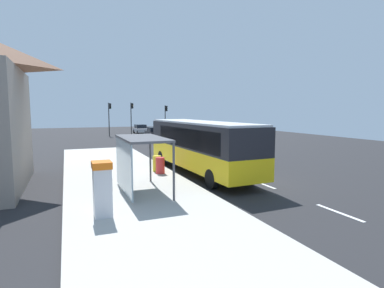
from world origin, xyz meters
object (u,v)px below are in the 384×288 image
at_px(ticket_machine, 102,188).
at_px(recycling_bin_yellow, 157,164).
at_px(sedan_near, 141,129).
at_px(sedan_far, 154,132).
at_px(traffic_light_far_side, 109,114).
at_px(traffic_light_near_side, 166,115).
at_px(white_van, 170,132).
at_px(bus_shelter, 135,150).
at_px(recycling_bin_red, 160,165).
at_px(traffic_light_median, 132,114).
at_px(bus, 200,144).

xyz_separation_m(ticket_machine, recycling_bin_yellow, (3.96, 7.11, -0.52)).
distance_m(sedan_near, ticket_machine, 41.65).
relative_size(sedan_far, traffic_light_far_side, 0.89).
distance_m(ticket_machine, recycling_bin_yellow, 8.15).
bearing_deg(traffic_light_near_side, recycling_bin_yellow, -108.34).
relative_size(sedan_near, ticket_machine, 2.27).
height_order(ticket_machine, traffic_light_far_side, traffic_light_far_side).
distance_m(sedan_far, traffic_light_far_side, 8.03).
relative_size(white_van, ticket_machine, 2.72).
distance_m(white_van, bus_shelter, 23.26).
distance_m(white_van, recycling_bin_yellow, 18.38).
relative_size(traffic_light_near_side, bus_shelter, 1.17).
distance_m(recycling_bin_red, bus_shelter, 4.53).
bearing_deg(sedan_far, sedan_near, 89.99).
bearing_deg(traffic_light_near_side, traffic_light_far_side, 174.69).
bearing_deg(recycling_bin_red, sedan_far, 75.64).
bearing_deg(traffic_light_median, white_van, -82.49).
bearing_deg(traffic_light_far_side, bus, -87.42).
height_order(white_van, bus_shelter, bus_shelter).
bearing_deg(traffic_light_far_side, white_van, -67.59).
xyz_separation_m(sedan_near, recycling_bin_red, (-6.50, -33.90, -0.14)).
relative_size(traffic_light_near_side, traffic_light_far_side, 0.93).
height_order(ticket_machine, recycling_bin_yellow, ticket_machine).
bearing_deg(recycling_bin_red, traffic_light_near_side, 72.06).
bearing_deg(sedan_near, recycling_bin_red, -100.85).
height_order(sedan_near, ticket_machine, ticket_machine).
relative_size(bus, sedan_far, 2.49).
bearing_deg(sedan_far, traffic_light_far_side, 135.10).
bearing_deg(traffic_light_median, sedan_far, -72.91).
xyz_separation_m(recycling_bin_yellow, bus_shelter, (-2.21, -4.38, 1.44)).
distance_m(recycling_bin_yellow, traffic_light_median, 31.33).
bearing_deg(recycling_bin_red, ticket_machine, -121.75).
bearing_deg(traffic_light_near_side, recycling_bin_red, -107.94).
bearing_deg(ticket_machine, sedan_near, 75.45).
bearing_deg(sedan_far, bus_shelter, -106.68).
height_order(traffic_light_far_side, traffic_light_median, traffic_light_median).
relative_size(recycling_bin_red, traffic_light_median, 0.19).
bearing_deg(sedan_far, white_van, -90.75).
distance_m(sedan_far, traffic_light_near_side, 6.05).
distance_m(bus, traffic_light_median, 31.75).
xyz_separation_m(sedan_far, traffic_light_far_side, (-5.40, 5.38, 2.54)).
xyz_separation_m(recycling_bin_red, traffic_light_median, (4.60, 31.57, 2.71)).
xyz_separation_m(white_van, traffic_light_near_side, (3.30, 12.06, 1.77)).
xyz_separation_m(sedan_far, recycling_bin_red, (-6.50, -25.39, -0.14)).
xyz_separation_m(sedan_near, traffic_light_median, (-1.90, -2.33, 2.58)).
bearing_deg(bus, traffic_light_median, 86.18).
distance_m(sedan_far, ticket_machine, 33.47).
relative_size(bus, traffic_light_median, 2.19).
bearing_deg(sedan_far, ticket_machine, -108.21).
xyz_separation_m(sedan_near, bus_shelter, (-8.71, -37.59, 1.31)).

